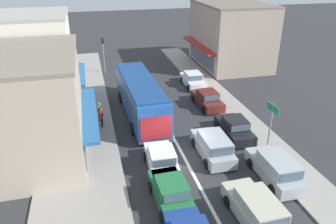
# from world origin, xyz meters

# --- Properties ---
(ground_plane) EXTENTS (140.00, 140.00, 0.00)m
(ground_plane) POSITION_xyz_m (0.00, 0.00, 0.00)
(ground_plane) COLOR #2D2D30
(lane_centre_line) EXTENTS (0.20, 28.00, 0.01)m
(lane_centre_line) POSITION_xyz_m (0.00, 4.00, 0.00)
(lane_centre_line) COLOR silver
(lane_centre_line) RESTS_ON ground
(sidewalk_left) EXTENTS (5.20, 44.00, 0.14)m
(sidewalk_left) POSITION_xyz_m (-6.80, 6.00, 0.07)
(sidewalk_left) COLOR gray
(sidewalk_left) RESTS_ON ground
(kerb_right) EXTENTS (2.80, 44.00, 0.12)m
(kerb_right) POSITION_xyz_m (6.20, 6.00, 0.06)
(kerb_right) COLOR gray
(kerb_right) RESTS_ON ground
(shopfront_corner_near) EXTENTS (8.69, 9.41, 7.05)m
(shopfront_corner_near) POSITION_xyz_m (-10.18, 2.53, 3.52)
(shopfront_corner_near) COLOR #B2A38E
(shopfront_corner_near) RESTS_ON ground
(shopfront_mid_block) EXTENTS (7.41, 7.17, 8.15)m
(shopfront_mid_block) POSITION_xyz_m (-10.18, 11.02, 4.07)
(shopfront_mid_block) COLOR silver
(shopfront_mid_block) RESTS_ON ground
(building_right_far) EXTENTS (8.32, 10.29, 7.50)m
(building_right_far) POSITION_xyz_m (11.48, 18.74, 3.75)
(building_right_far) COLOR gray
(building_right_far) RESTS_ON ground
(city_bus) EXTENTS (2.99, 10.93, 3.23)m
(city_bus) POSITION_xyz_m (-1.72, 6.75, 1.88)
(city_bus) COLOR #1E4C99
(city_bus) RESTS_ON ground
(wagon_behind_bus_mid) EXTENTS (1.98, 4.52, 1.58)m
(wagon_behind_bus_mid) POSITION_xyz_m (1.93, -0.60, 0.75)
(wagon_behind_bus_mid) COLOR #9EA3A8
(wagon_behind_bus_mid) RESTS_ON ground
(sedan_adjacent_lane_trail) EXTENTS (1.98, 4.24, 1.47)m
(sedan_adjacent_lane_trail) POSITION_xyz_m (-1.97, -4.55, 0.66)
(sedan_adjacent_lane_trail) COLOR #1E6638
(sedan_adjacent_lane_trail) RESTS_ON ground
(wagon_adjacent_lane_lead) EXTENTS (2.04, 4.55, 1.58)m
(wagon_adjacent_lane_lead) POSITION_xyz_m (1.81, -6.93, 0.75)
(wagon_adjacent_lane_lead) COLOR #B7B29E
(wagon_adjacent_lane_lead) RESTS_ON ground
(sedan_queue_far_back) EXTENTS (2.02, 4.27, 1.47)m
(sedan_queue_far_back) POSITION_xyz_m (-1.77, -1.39, 0.66)
(sedan_queue_far_back) COLOR silver
(sedan_queue_far_back) RESTS_ON ground
(parked_wagon_kerb_front) EXTENTS (1.97, 4.52, 1.58)m
(parked_wagon_kerb_front) POSITION_xyz_m (4.64, -3.95, 0.75)
(parked_wagon_kerb_front) COLOR #9EA3A8
(parked_wagon_kerb_front) RESTS_ON ground
(parked_sedan_kerb_second) EXTENTS (2.00, 4.25, 1.47)m
(parked_sedan_kerb_second) POSITION_xyz_m (4.47, 1.56, 0.66)
(parked_sedan_kerb_second) COLOR black
(parked_sedan_kerb_second) RESTS_ON ground
(parked_sedan_kerb_third) EXTENTS (2.01, 4.26, 1.47)m
(parked_sedan_kerb_third) POSITION_xyz_m (4.42, 7.26, 0.66)
(parked_sedan_kerb_third) COLOR #561E19
(parked_sedan_kerb_third) RESTS_ON ground
(parked_sedan_kerb_rear) EXTENTS (1.93, 4.22, 1.47)m
(parked_sedan_kerb_rear) POSITION_xyz_m (4.78, 12.59, 0.66)
(parked_sedan_kerb_rear) COLOR silver
(parked_sedan_kerb_rear) RESTS_ON ground
(traffic_light_downstreet) EXTENTS (0.33, 0.24, 4.20)m
(traffic_light_downstreet) POSITION_xyz_m (-3.85, 19.05, 2.85)
(traffic_light_downstreet) COLOR gray
(traffic_light_downstreet) RESTS_ON ground
(directional_road_sign) EXTENTS (0.10, 1.40, 3.60)m
(directional_road_sign) POSITION_xyz_m (5.78, -1.02, 2.68)
(directional_road_sign) COLOR gray
(directional_road_sign) RESTS_ON ground
(pedestrian_with_handbag_near) EXTENTS (0.43, 0.64, 1.63)m
(pedestrian_with_handbag_near) POSITION_xyz_m (-5.15, 6.38, 1.07)
(pedestrian_with_handbag_near) COLOR #4C4742
(pedestrian_with_handbag_near) RESTS_ON sidewalk_left
(pedestrian_browsing_midblock) EXTENTS (0.34, 0.66, 1.63)m
(pedestrian_browsing_midblock) POSITION_xyz_m (-5.07, 5.24, 1.07)
(pedestrian_browsing_midblock) COLOR #232838
(pedestrian_browsing_midblock) RESTS_ON sidewalk_left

